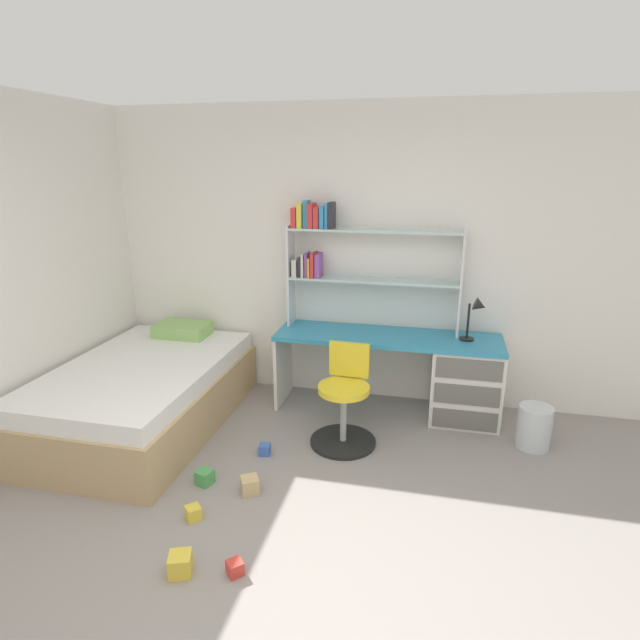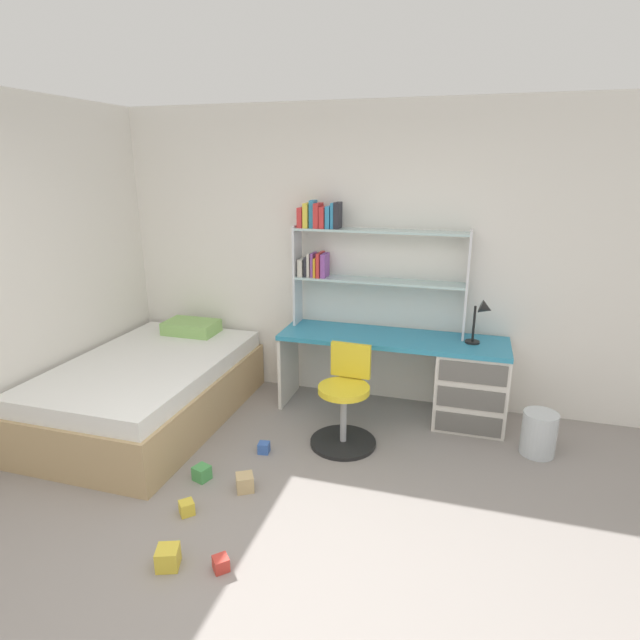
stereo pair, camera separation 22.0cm
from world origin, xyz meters
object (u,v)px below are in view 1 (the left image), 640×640
object	(u,v)px
desk_lamp	(477,312)
swivel_chair	(344,406)
toy_block_yellow_5	(180,564)
desk	(445,374)
waste_bin	(534,427)
toy_block_yellow_2	(193,513)
toy_block_blue_3	(265,450)
bookshelf_hutch	(345,252)
toy_block_red_0	(235,568)
bed_platform	(144,394)
toy_block_natural_4	(250,485)
toy_block_green_1	(205,477)

from	to	relation	value
desk_lamp	swivel_chair	distance (m)	1.33
desk_lamp	toy_block_yellow_5	xyz separation A→B (m)	(-1.59, -2.18, -0.90)
desk	waste_bin	bearing A→B (deg)	-28.16
desk	toy_block_yellow_2	xyz separation A→B (m)	(-1.51, -1.76, -0.35)
swivel_chair	toy_block_blue_3	world-z (taller)	swivel_chair
bookshelf_hutch	toy_block_red_0	world-z (taller)	bookshelf_hutch
bookshelf_hutch	toy_block_yellow_2	size ratio (longest dim) A/B	17.35
swivel_chair	bed_platform	world-z (taller)	swivel_chair
desk	desk_lamp	world-z (taller)	desk_lamp
desk	toy_block_yellow_5	world-z (taller)	desk
toy_block_yellow_5	swivel_chair	bearing A→B (deg)	68.61
desk	bookshelf_hutch	size ratio (longest dim) A/B	1.28
bed_platform	toy_block_red_0	size ratio (longest dim) A/B	24.90
toy_block_blue_3	toy_block_natural_4	size ratio (longest dim) A/B	0.72
desk_lamp	toy_block_blue_3	bearing A→B (deg)	-148.37
swivel_chair	toy_block_red_0	bearing A→B (deg)	-102.13
toy_block_red_0	desk_lamp	bearing A→B (deg)	58.41
waste_bin	toy_block_green_1	bearing A→B (deg)	-155.75
toy_block_natural_4	bookshelf_hutch	bearing A→B (deg)	77.67
toy_block_blue_3	bed_platform	bearing A→B (deg)	168.11
toy_block_green_1	toy_block_blue_3	bearing A→B (deg)	57.87
desk	swivel_chair	xyz separation A→B (m)	(-0.76, -0.63, -0.08)
swivel_chair	bookshelf_hutch	bearing A→B (deg)	100.83
bookshelf_hutch	toy_block_blue_3	distance (m)	1.80
toy_block_yellow_5	bed_platform	bearing A→B (deg)	126.41
bed_platform	toy_block_yellow_5	size ratio (longest dim) A/B	16.76
waste_bin	toy_block_natural_4	bearing A→B (deg)	-151.53
toy_block_red_0	toy_block_blue_3	size ratio (longest dim) A/B	0.98
swivel_chair	toy_block_green_1	distance (m)	1.17
desk_lamp	toy_block_blue_3	size ratio (longest dim) A/B	4.65
bookshelf_hutch	desk	bearing A→B (deg)	-9.75
bookshelf_hutch	toy_block_natural_4	bearing A→B (deg)	-102.33
desk_lamp	toy_block_green_1	world-z (taller)	desk_lamp
desk	bed_platform	distance (m)	2.57
swivel_chair	toy_block_yellow_5	xyz separation A→B (m)	(-0.61, -1.56, -0.25)
bed_platform	desk	bearing A→B (deg)	16.14
waste_bin	toy_block_red_0	xyz separation A→B (m)	(-1.78, -1.76, -0.13)
bookshelf_hutch	toy_block_blue_3	xyz separation A→B (m)	(-0.40, -1.11, -1.36)
bookshelf_hutch	waste_bin	size ratio (longest dim) A/B	4.44
toy_block_natural_4	toy_block_blue_3	bearing A→B (deg)	97.00
toy_block_yellow_5	toy_block_red_0	bearing A→B (deg)	11.87
toy_block_red_0	toy_block_yellow_2	bearing A→B (deg)	139.31
waste_bin	desk	bearing A→B (deg)	151.84
bed_platform	toy_block_green_1	xyz separation A→B (m)	(0.86, -0.69, -0.22)
bed_platform	toy_block_natural_4	world-z (taller)	bed_platform
bed_platform	toy_block_yellow_2	xyz separation A→B (m)	(0.95, -1.05, -0.23)
bookshelf_hutch	desk_lamp	xyz separation A→B (m)	(1.13, -0.17, -0.43)
toy_block_blue_3	desk	bearing A→B (deg)	35.87
toy_block_red_0	toy_block_natural_4	bearing A→B (deg)	104.01
toy_block_green_1	toy_block_yellow_2	world-z (taller)	toy_block_green_1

